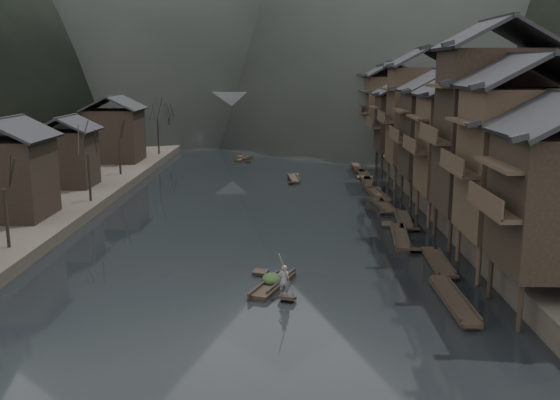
{
  "coord_description": "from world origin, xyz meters",
  "views": [
    {
      "loc": [
        2.47,
        -40.21,
        13.15
      ],
      "look_at": [
        1.76,
        9.9,
        2.5
      ],
      "focal_mm": 40.0,
      "sensor_mm": 36.0,
      "label": 1
    }
  ],
  "objects": [
    {
      "name": "boatman",
      "position": [
        2.22,
        -5.91,
        1.36
      ],
      "size": [
        0.69,
        0.47,
        1.83
      ],
      "primitive_type": "imported",
      "rotation": [
        0.0,
        0.0,
        3.09
      ],
      "color": "#5F5F62",
      "rests_on": "hero_sampan"
    },
    {
      "name": "midriver_boats",
      "position": [
        2.05,
        47.87,
        0.2
      ],
      "size": [
        13.74,
        33.76,
        0.45
      ],
      "color": "black",
      "rests_on": "water"
    },
    {
      "name": "left_bank",
      "position": [
        -35.0,
        40.0,
        0.6
      ],
      "size": [
        40.0,
        200.0,
        1.2
      ],
      "primitive_type": "cube",
      "color": "#2D2823",
      "rests_on": "ground"
    },
    {
      "name": "stone_bridge",
      "position": [
        -0.0,
        72.0,
        5.11
      ],
      "size": [
        40.0,
        6.0,
        9.0
      ],
      "color": "#4C4C4F",
      "rests_on": "ground"
    },
    {
      "name": "right_bank",
      "position": [
        35.0,
        40.0,
        0.9
      ],
      "size": [
        40.0,
        200.0,
        1.8
      ],
      "primitive_type": "cube",
      "color": "#2D2823",
      "rests_on": "ground"
    },
    {
      "name": "hero_sampan",
      "position": [
        1.53,
        -4.1,
        0.2
      ],
      "size": [
        2.87,
        5.49,
        0.44
      ],
      "color": "black",
      "rests_on": "water"
    },
    {
      "name": "water",
      "position": [
        0.0,
        0.0,
        0.0
      ],
      "size": [
        300.0,
        300.0,
        0.0
      ],
      "primitive_type": "plane",
      "color": "black",
      "rests_on": "ground"
    },
    {
      "name": "bamboo_pole",
      "position": [
        2.42,
        -5.91,
        3.98
      ],
      "size": [
        1.03,
        1.99,
        3.42
      ],
      "primitive_type": "cylinder",
      "rotation": [
        0.56,
        0.0,
        -0.46
      ],
      "color": "#8C7A51",
      "rests_on": "boatman"
    },
    {
      "name": "bare_trees",
      "position": [
        -17.0,
        21.23,
        6.25
      ],
      "size": [
        3.93,
        75.99,
        7.87
      ],
      "color": "black",
      "rests_on": "left_bank"
    },
    {
      "name": "left_houses",
      "position": [
        -20.5,
        20.12,
        5.66
      ],
      "size": [
        8.1,
        53.2,
        8.73
      ],
      "color": "black",
      "rests_on": "left_bank"
    },
    {
      "name": "moored_sampans",
      "position": [
        11.81,
        18.12,
        0.2
      ],
      "size": [
        3.09,
        55.29,
        0.47
      ],
      "color": "black",
      "rests_on": "water"
    },
    {
      "name": "cargo_heap",
      "position": [
        1.44,
        -3.86,
        0.81
      ],
      "size": [
        1.22,
        1.59,
        0.73
      ],
      "primitive_type": "ellipsoid",
      "color": "black",
      "rests_on": "hero_sampan"
    },
    {
      "name": "stilt_houses",
      "position": [
        17.28,
        19.11,
        8.85
      ],
      "size": [
        9.0,
        67.6,
        16.88
      ],
      "color": "black",
      "rests_on": "ground"
    }
  ]
}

